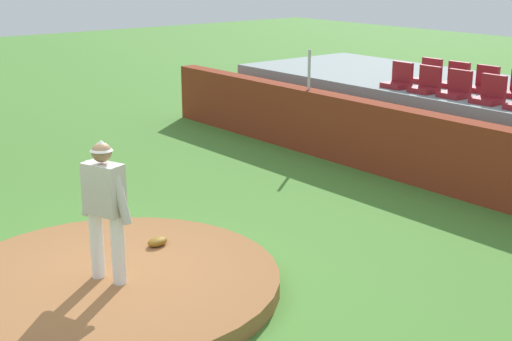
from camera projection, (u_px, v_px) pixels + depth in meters
The scene contains 14 objects.
ground_plane at pixel (113, 291), 8.74m from camera, with size 60.00×60.00×0.00m, color #48822F.
pitchers_mound at pixel (113, 283), 8.71m from camera, with size 4.04×4.04×0.21m, color #966036.
pitcher at pixel (105, 201), 8.27m from camera, with size 0.74×0.39×1.71m.
baseball at pixel (115, 240), 9.67m from camera, with size 0.07×0.07×0.07m, color white.
fielding_glove at pixel (157, 242), 9.56m from camera, with size 0.30×0.20×0.11m, color brown.
brick_barrier at pixel (443, 154), 12.38m from camera, with size 15.67×0.40×1.29m, color maroon.
fence_post_left at pixel (309, 70), 14.62m from camera, with size 0.06×0.06×0.81m, color silver.
stadium_chair_0 at pixel (399, 80), 14.41m from camera, with size 0.48×0.44×0.50m.
stadium_chair_1 at pixel (426, 84), 13.89m from camera, with size 0.48×0.44×0.50m.
stadium_chair_2 at pixel (456, 89), 13.41m from camera, with size 0.48×0.44×0.50m.
stadium_chair_3 at pixel (490, 94), 12.85m from camera, with size 0.48×0.44×0.50m.
stadium_chair_7 at pixel (428, 75), 14.96m from camera, with size 0.48×0.44×0.50m.
stadium_chair_8 at pixel (455, 79), 14.44m from camera, with size 0.48×0.44×0.50m.
stadium_chair_9 at pixel (484, 84), 13.95m from camera, with size 0.48×0.44×0.50m.
Camera 1 is at (7.29, -3.66, 3.87)m, focal length 50.75 mm.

